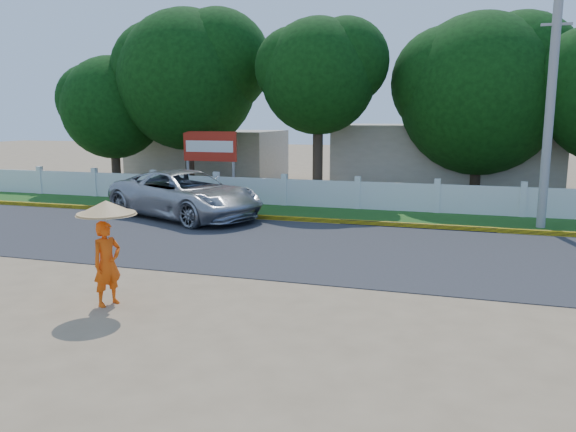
% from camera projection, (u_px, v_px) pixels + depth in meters
% --- Properties ---
extents(ground, '(120.00, 120.00, 0.00)m').
position_uv_depth(ground, '(259.00, 295.00, 11.46)').
color(ground, '#9E8460').
rests_on(ground, ground).
extents(road, '(60.00, 7.00, 0.02)m').
position_uv_depth(road, '(314.00, 246.00, 15.69)').
color(road, '#38383A').
rests_on(road, ground).
extents(grass_verge, '(60.00, 3.50, 0.03)m').
position_uv_depth(grass_verge, '(350.00, 215.00, 20.62)').
color(grass_verge, '#2D601E').
rests_on(grass_verge, ground).
extents(curb, '(40.00, 0.18, 0.16)m').
position_uv_depth(curb, '(341.00, 222.00, 19.01)').
color(curb, yellow).
rests_on(curb, ground).
extents(fence, '(40.00, 0.10, 1.10)m').
position_uv_depth(fence, '(358.00, 195.00, 21.89)').
color(fence, silver).
rests_on(fence, ground).
extents(building_near, '(10.00, 6.00, 3.20)m').
position_uv_depth(building_near, '(444.00, 158.00, 27.23)').
color(building_near, '#B7AD99').
rests_on(building_near, ground).
extents(building_far, '(8.00, 5.00, 2.80)m').
position_uv_depth(building_far, '(209.00, 155.00, 31.99)').
color(building_far, '#B7AD99').
rests_on(building_far, ground).
extents(utility_pole, '(0.28, 0.28, 7.18)m').
position_uv_depth(utility_pole, '(549.00, 117.00, 17.66)').
color(utility_pole, gray).
rests_on(utility_pole, ground).
extents(vehicle, '(6.71, 4.95, 1.69)m').
position_uv_depth(vehicle, '(185.00, 194.00, 20.04)').
color(vehicle, '#A6A9AE').
rests_on(vehicle, ground).
extents(monk_with_parasol, '(1.12, 1.12, 2.04)m').
position_uv_depth(monk_with_parasol, '(107.00, 237.00, 10.64)').
color(monk_with_parasol, '#E84F0C').
rests_on(monk_with_parasol, ground).
extents(billboard, '(2.50, 0.13, 2.95)m').
position_uv_depth(billboard, '(210.00, 150.00, 24.62)').
color(billboard, gray).
rests_on(billboard, ground).
extents(tree_row, '(34.41, 7.62, 8.58)m').
position_uv_depth(tree_row, '(429.00, 86.00, 23.50)').
color(tree_row, '#473828').
rests_on(tree_row, ground).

